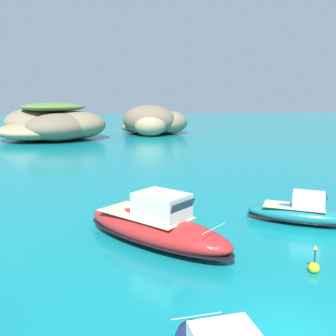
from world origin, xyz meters
The scene contains 6 objects.
ground_plane centered at (0.00, 0.00, 0.00)m, with size 400.00×400.00×0.00m, color #0F7F89.
islet_large centered at (-16.27, 73.71, 3.01)m, with size 25.32×29.90×7.84m.
islet_small centered at (7.70, 79.86, 2.90)m, with size 20.29×18.77×7.18m.
motorboat_teal centered at (7.24, 11.49, 0.76)m, with size 7.76×6.02×2.27m.
motorboat_red centered at (-3.57, 9.81, 1.08)m, with size 9.58×10.48×3.22m.
channel_buoy centered at (3.70, 4.37, 0.34)m, with size 0.56×0.56×1.48m.
Camera 1 is at (-6.90, -11.44, 8.72)m, focal length 39.64 mm.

